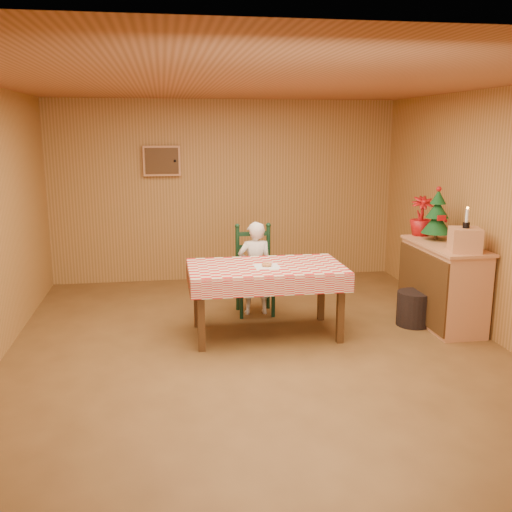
{
  "coord_description": "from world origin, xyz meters",
  "views": [
    {
      "loc": [
        -0.88,
        -5.27,
        2.19
      ],
      "look_at": [
        0.0,
        0.2,
        0.95
      ],
      "focal_mm": 40.0,
      "sensor_mm": 36.0,
      "label": 1
    }
  ],
  "objects_px": {
    "storage_bin": "(414,308)",
    "dining_table": "(266,273)",
    "crate": "(465,240)",
    "christmas_tree": "(437,216)",
    "seated_child": "(255,268)",
    "shelf_unit": "(442,284)",
    "ladder_chair": "(254,272)"
  },
  "relations": [
    {
      "from": "dining_table",
      "to": "christmas_tree",
      "type": "xyz_separation_m",
      "value": [
        2.05,
        0.28,
        0.52
      ]
    },
    {
      "from": "shelf_unit",
      "to": "storage_bin",
      "type": "bearing_deg",
      "value": -179.47
    },
    {
      "from": "seated_child",
      "to": "christmas_tree",
      "type": "distance_m",
      "value": 2.19
    },
    {
      "from": "dining_table",
      "to": "ladder_chair",
      "type": "distance_m",
      "value": 0.81
    },
    {
      "from": "seated_child",
      "to": "christmas_tree",
      "type": "height_order",
      "value": "christmas_tree"
    },
    {
      "from": "shelf_unit",
      "to": "storage_bin",
      "type": "xyz_separation_m",
      "value": [
        -0.32,
        -0.0,
        -0.27
      ]
    },
    {
      "from": "ladder_chair",
      "to": "shelf_unit",
      "type": "height_order",
      "value": "ladder_chair"
    },
    {
      "from": "ladder_chair",
      "to": "storage_bin",
      "type": "height_order",
      "value": "ladder_chair"
    },
    {
      "from": "ladder_chair",
      "to": "storage_bin",
      "type": "bearing_deg",
      "value": -23.86
    },
    {
      "from": "crate",
      "to": "storage_bin",
      "type": "distance_m",
      "value": 1.0
    },
    {
      "from": "shelf_unit",
      "to": "christmas_tree",
      "type": "xyz_separation_m",
      "value": [
        0.01,
        0.25,
        0.74
      ]
    },
    {
      "from": "dining_table",
      "to": "storage_bin",
      "type": "height_order",
      "value": "dining_table"
    },
    {
      "from": "dining_table",
      "to": "storage_bin",
      "type": "distance_m",
      "value": 1.79
    },
    {
      "from": "crate",
      "to": "christmas_tree",
      "type": "distance_m",
      "value": 0.67
    },
    {
      "from": "ladder_chair",
      "to": "storage_bin",
      "type": "distance_m",
      "value": 1.9
    },
    {
      "from": "shelf_unit",
      "to": "ladder_chair",
      "type": "bearing_deg",
      "value": 159.65
    },
    {
      "from": "crate",
      "to": "christmas_tree",
      "type": "xyz_separation_m",
      "value": [
        -0.0,
        0.65,
        0.16
      ]
    },
    {
      "from": "crate",
      "to": "storage_bin",
      "type": "height_order",
      "value": "crate"
    },
    {
      "from": "dining_table",
      "to": "seated_child",
      "type": "height_order",
      "value": "seated_child"
    },
    {
      "from": "ladder_chair",
      "to": "shelf_unit",
      "type": "bearing_deg",
      "value": -20.35
    },
    {
      "from": "storage_bin",
      "to": "dining_table",
      "type": "bearing_deg",
      "value": -179.08
    },
    {
      "from": "ladder_chair",
      "to": "crate",
      "type": "xyz_separation_m",
      "value": [
        2.05,
        -1.16,
        0.55
      ]
    },
    {
      "from": "shelf_unit",
      "to": "storage_bin",
      "type": "height_order",
      "value": "shelf_unit"
    },
    {
      "from": "seated_child",
      "to": "crate",
      "type": "xyz_separation_m",
      "value": [
        2.05,
        -1.1,
        0.49
      ]
    },
    {
      "from": "christmas_tree",
      "to": "storage_bin",
      "type": "bearing_deg",
      "value": -142.6
    },
    {
      "from": "dining_table",
      "to": "ladder_chair",
      "type": "relative_size",
      "value": 1.53
    },
    {
      "from": "shelf_unit",
      "to": "storage_bin",
      "type": "distance_m",
      "value": 0.42
    },
    {
      "from": "seated_child",
      "to": "shelf_unit",
      "type": "bearing_deg",
      "value": 161.06
    },
    {
      "from": "ladder_chair",
      "to": "seated_child",
      "type": "distance_m",
      "value": 0.08
    },
    {
      "from": "dining_table",
      "to": "christmas_tree",
      "type": "relative_size",
      "value": 2.67
    },
    {
      "from": "seated_child",
      "to": "christmas_tree",
      "type": "xyz_separation_m",
      "value": [
        2.05,
        -0.45,
        0.65
      ]
    },
    {
      "from": "ladder_chair",
      "to": "storage_bin",
      "type": "relative_size",
      "value": 2.77
    }
  ]
}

